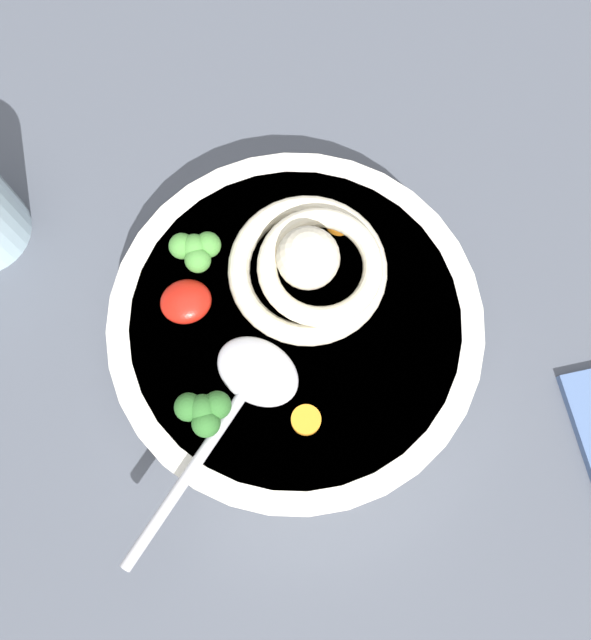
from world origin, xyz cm
name	(u,v)px	position (x,y,z in cm)	size (l,w,h in cm)	color
table_slab	(336,373)	(0.00, 0.00, 1.44)	(100.31, 100.31, 2.88)	#474C56
soup_bowl	(296,331)	(-2.51, 3.09, 5.84)	(26.90, 26.90, 5.73)	silver
noodle_pile	(311,266)	(-0.54, 6.20, 10.19)	(12.57, 12.32, 5.05)	beige
soup_spoon	(246,389)	(-7.04, -0.99, 9.42)	(15.06, 14.03, 1.60)	#B7B7BC
chili_sauce_dollop	(186,301)	(-9.66, 6.17, 9.43)	(3.63, 3.27, 1.63)	#B2190F
broccoli_floret_beside_noodles	(196,250)	(-8.10, 9.40, 10.43)	(3.66, 3.15, 2.89)	#7A9E60
broccoli_floret_rear	(204,411)	(-10.07, -1.89, 10.47)	(3.74, 3.22, 2.96)	#7A9E60
carrot_slice_left	(306,420)	(-3.67, -3.99, 8.98)	(2.04, 2.04, 0.74)	orange
carrot_slice_near_spoon	(340,221)	(2.60, 9.53, 8.94)	(2.13, 2.13, 0.65)	orange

